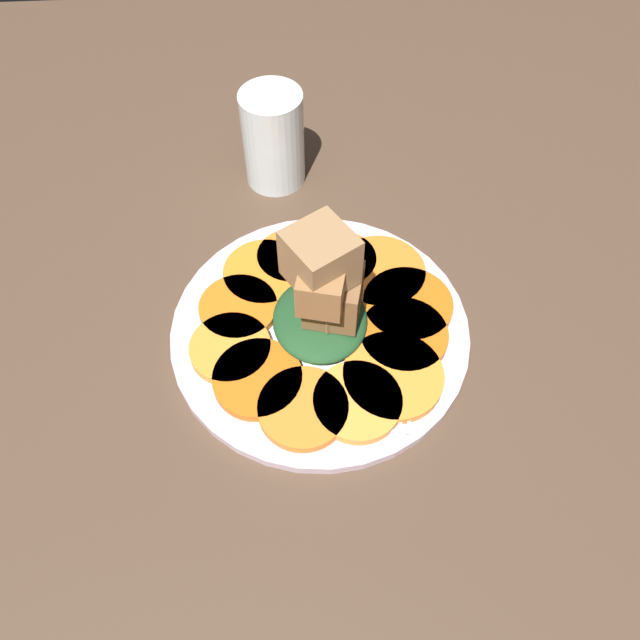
{
  "coord_description": "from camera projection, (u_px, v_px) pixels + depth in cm",
  "views": [
    {
      "loc": [
        -31.42,
        2.06,
        49.62
      ],
      "look_at": [
        0.0,
        0.0,
        4.1
      ],
      "focal_mm": 35.0,
      "sensor_mm": 36.0,
      "label": 1
    }
  ],
  "objects": [
    {
      "name": "plate",
      "position": [
        320.0,
        330.0,
        0.57
      ],
      "size": [
        26.95,
        26.95,
        1.05
      ],
      "color": "silver",
      "rests_on": "table_slab"
    },
    {
      "name": "carrot_slice_6",
      "position": [
        238.0,
        308.0,
        0.57
      ],
      "size": [
        7.15,
        7.15,
        0.89
      ],
      "primitive_type": "cylinder",
      "color": "orange",
      "rests_on": "plate"
    },
    {
      "name": "carrot_slice_2",
      "position": [
        380.0,
        272.0,
        0.59
      ],
      "size": [
        8.58,
        8.58,
        0.89
      ],
      "primitive_type": "cylinder",
      "color": "orange",
      "rests_on": "plate"
    },
    {
      "name": "carrot_slice_0",
      "position": [
        404.0,
        335.0,
        0.55
      ],
      "size": [
        7.84,
        7.84,
        0.89
      ],
      "primitive_type": "cylinder",
      "color": "#D66114",
      "rests_on": "plate"
    },
    {
      "name": "carrot_slice_10",
      "position": [
        357.0,
        401.0,
        0.51
      ],
      "size": [
        7.41,
        7.41,
        0.89
      ],
      "primitive_type": "cylinder",
      "color": "orange",
      "rests_on": "plate"
    },
    {
      "name": "carrot_slice_9",
      "position": [
        303.0,
        408.0,
        0.51
      ],
      "size": [
        7.5,
        7.5,
        0.89
      ],
      "primitive_type": "cylinder",
      "color": "orange",
      "rests_on": "plate"
    },
    {
      "name": "water_glass",
      "position": [
        273.0,
        139.0,
        0.65
      ],
      "size": [
        6.42,
        6.42,
        10.44
      ],
      "color": "silver",
      "rests_on": "table_slab"
    },
    {
      "name": "carrot_slice_4",
      "position": [
        292.0,
        257.0,
        0.6
      ],
      "size": [
        6.71,
        6.71,
        0.89
      ],
      "primitive_type": "cylinder",
      "color": "orange",
      "rests_on": "plate"
    },
    {
      "name": "fork",
      "position": [
        402.0,
        340.0,
        0.55
      ],
      "size": [
        19.0,
        5.4,
        0.4
      ],
      "rotation": [
        0.0,
        0.0,
        -0.2
      ],
      "color": "#B2B2B7",
      "rests_on": "plate"
    },
    {
      "name": "carrot_slice_3",
      "position": [
        341.0,
        260.0,
        0.6
      ],
      "size": [
        6.82,
        6.82,
        0.89
      ],
      "primitive_type": "cylinder",
      "color": "orange",
      "rests_on": "plate"
    },
    {
      "name": "carrot_slice_1",
      "position": [
        408.0,
        305.0,
        0.57
      ],
      "size": [
        8.24,
        8.24,
        0.89
      ],
      "primitive_type": "cylinder",
      "color": "#D56014",
      "rests_on": "plate"
    },
    {
      "name": "center_pile",
      "position": [
        323.0,
        298.0,
        0.52
      ],
      "size": [
        9.35,
        8.42,
        11.85
      ],
      "color": "#1E4723",
      "rests_on": "plate"
    },
    {
      "name": "carrot_slice_8",
      "position": [
        258.0,
        379.0,
        0.53
      ],
      "size": [
        7.63,
        7.63,
        0.89
      ],
      "primitive_type": "cylinder",
      "color": "#D66014",
      "rests_on": "plate"
    },
    {
      "name": "carrot_slice_7",
      "position": [
        230.0,
        348.0,
        0.54
      ],
      "size": [
        7.12,
        7.12,
        0.89
      ],
      "primitive_type": "cylinder",
      "color": "orange",
      "rests_on": "plate"
    },
    {
      "name": "carrot_slice_11",
      "position": [
        393.0,
        376.0,
        0.53
      ],
      "size": [
        8.59,
        8.59,
        0.89
      ],
      "primitive_type": "cylinder",
      "color": "orange",
      "rests_on": "plate"
    },
    {
      "name": "carrot_slice_5",
      "position": [
        264.0,
        273.0,
        0.59
      ],
      "size": [
        7.77,
        7.77,
        0.89
      ],
      "primitive_type": "cylinder",
      "color": "orange",
      "rests_on": "plate"
    },
    {
      "name": "table_slab",
      "position": [
        320.0,
        339.0,
        0.58
      ],
      "size": [
        120.0,
        120.0,
        2.0
      ],
      "primitive_type": "cube",
      "color": "#4C3828",
      "rests_on": "ground"
    }
  ]
}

